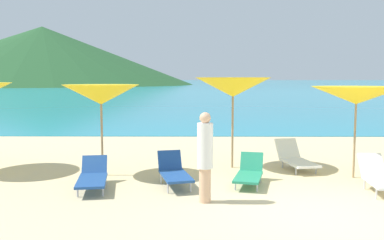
{
  "coord_description": "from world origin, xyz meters",
  "views": [
    {
      "loc": [
        -2.27,
        -7.04,
        2.34
      ],
      "look_at": [
        -2.36,
        4.24,
        1.2
      ],
      "focal_mm": 39.13,
      "sensor_mm": 36.0,
      "label": 1
    }
  ],
  "objects_px": {
    "umbrella_3": "(233,87)",
    "lounge_chair_1": "(379,177)",
    "lounge_chair_2": "(249,173)",
    "lounge_chair_7": "(93,176)",
    "umbrella_2": "(101,95)",
    "lounge_chair_5": "(295,158)",
    "umbrella_4": "(356,95)",
    "beachgoer_1": "(205,154)",
    "lounge_chair_8": "(174,172)"
  },
  "relations": [
    {
      "from": "umbrella_3",
      "to": "lounge_chair_1",
      "type": "bearing_deg",
      "value": -39.49
    },
    {
      "from": "umbrella_3",
      "to": "lounge_chair_2",
      "type": "distance_m",
      "value": 2.56
    },
    {
      "from": "lounge_chair_7",
      "to": "lounge_chair_1",
      "type": "bearing_deg",
      "value": -10.86
    },
    {
      "from": "umbrella_2",
      "to": "lounge_chair_5",
      "type": "bearing_deg",
      "value": 8.52
    },
    {
      "from": "umbrella_2",
      "to": "lounge_chair_5",
      "type": "relative_size",
      "value": 1.36
    },
    {
      "from": "umbrella_4",
      "to": "beachgoer_1",
      "type": "relative_size",
      "value": 1.26
    },
    {
      "from": "umbrella_4",
      "to": "umbrella_3",
      "type": "bearing_deg",
      "value": 158.18
    },
    {
      "from": "umbrella_2",
      "to": "lounge_chair_1",
      "type": "bearing_deg",
      "value": -13.25
    },
    {
      "from": "umbrella_3",
      "to": "lounge_chair_5",
      "type": "distance_m",
      "value": 2.43
    },
    {
      "from": "umbrella_3",
      "to": "lounge_chair_7",
      "type": "distance_m",
      "value": 4.22
    },
    {
      "from": "lounge_chair_8",
      "to": "beachgoer_1",
      "type": "distance_m",
      "value": 1.47
    },
    {
      "from": "lounge_chair_7",
      "to": "lounge_chair_8",
      "type": "relative_size",
      "value": 1.1
    },
    {
      "from": "beachgoer_1",
      "to": "lounge_chair_7",
      "type": "bearing_deg",
      "value": 152.04
    },
    {
      "from": "lounge_chair_5",
      "to": "beachgoer_1",
      "type": "xyz_separation_m",
      "value": [
        -2.39,
        -2.9,
        0.63
      ]
    },
    {
      "from": "lounge_chair_5",
      "to": "lounge_chair_7",
      "type": "relative_size",
      "value": 0.99
    },
    {
      "from": "lounge_chair_1",
      "to": "lounge_chair_5",
      "type": "relative_size",
      "value": 0.93
    },
    {
      "from": "umbrella_3",
      "to": "beachgoer_1",
      "type": "height_order",
      "value": "umbrella_3"
    },
    {
      "from": "lounge_chair_1",
      "to": "lounge_chair_2",
      "type": "xyz_separation_m",
      "value": [
        -2.6,
        0.55,
        -0.05
      ]
    },
    {
      "from": "umbrella_2",
      "to": "lounge_chair_8",
      "type": "height_order",
      "value": "umbrella_2"
    },
    {
      "from": "lounge_chair_5",
      "to": "lounge_chair_8",
      "type": "distance_m",
      "value": 3.48
    },
    {
      "from": "umbrella_3",
      "to": "lounge_chair_8",
      "type": "height_order",
      "value": "umbrella_3"
    },
    {
      "from": "umbrella_4",
      "to": "lounge_chair_7",
      "type": "distance_m",
      "value": 6.21
    },
    {
      "from": "umbrella_4",
      "to": "lounge_chair_5",
      "type": "relative_size",
      "value": 1.33
    },
    {
      "from": "umbrella_2",
      "to": "lounge_chair_2",
      "type": "xyz_separation_m",
      "value": [
        3.42,
        -0.87,
        -1.68
      ]
    },
    {
      "from": "umbrella_3",
      "to": "lounge_chair_1",
      "type": "height_order",
      "value": "umbrella_3"
    },
    {
      "from": "lounge_chair_2",
      "to": "lounge_chair_8",
      "type": "xyz_separation_m",
      "value": [
        -1.64,
        -0.12,
        0.05
      ]
    },
    {
      "from": "lounge_chair_8",
      "to": "umbrella_3",
      "type": "bearing_deg",
      "value": 38.71
    },
    {
      "from": "umbrella_2",
      "to": "lounge_chair_1",
      "type": "distance_m",
      "value": 6.39
    },
    {
      "from": "lounge_chair_2",
      "to": "lounge_chair_5",
      "type": "height_order",
      "value": "lounge_chair_5"
    },
    {
      "from": "lounge_chair_5",
      "to": "lounge_chair_8",
      "type": "relative_size",
      "value": 1.09
    },
    {
      "from": "umbrella_3",
      "to": "lounge_chair_8",
      "type": "relative_size",
      "value": 1.6
    },
    {
      "from": "umbrella_3",
      "to": "beachgoer_1",
      "type": "xyz_separation_m",
      "value": [
        -0.78,
        -3.08,
        -1.18
      ]
    },
    {
      "from": "umbrella_2",
      "to": "beachgoer_1",
      "type": "bearing_deg",
      "value": -41.98
    },
    {
      "from": "lounge_chair_8",
      "to": "beachgoer_1",
      "type": "height_order",
      "value": "beachgoer_1"
    },
    {
      "from": "umbrella_4",
      "to": "lounge_chair_8",
      "type": "distance_m",
      "value": 4.55
    },
    {
      "from": "umbrella_2",
      "to": "lounge_chair_5",
      "type": "xyz_separation_m",
      "value": [
        4.81,
        0.72,
        -1.66
      ]
    },
    {
      "from": "umbrella_4",
      "to": "lounge_chair_7",
      "type": "xyz_separation_m",
      "value": [
        -5.89,
        -1.05,
        -1.66
      ]
    },
    {
      "from": "umbrella_3",
      "to": "lounge_chair_2",
      "type": "relative_size",
      "value": 1.69
    },
    {
      "from": "lounge_chair_7",
      "to": "lounge_chair_8",
      "type": "bearing_deg",
      "value": -0.86
    },
    {
      "from": "lounge_chair_5",
      "to": "umbrella_4",
      "type": "bearing_deg",
      "value": -50.74
    },
    {
      "from": "lounge_chair_7",
      "to": "beachgoer_1",
      "type": "bearing_deg",
      "value": -30.82
    },
    {
      "from": "umbrella_3",
      "to": "umbrella_4",
      "type": "xyz_separation_m",
      "value": [
        2.75,
        -1.1,
        -0.16
      ]
    },
    {
      "from": "umbrella_3",
      "to": "beachgoer_1",
      "type": "bearing_deg",
      "value": -104.25
    },
    {
      "from": "lounge_chair_1",
      "to": "lounge_chair_7",
      "type": "relative_size",
      "value": 0.92
    },
    {
      "from": "umbrella_3",
      "to": "lounge_chair_5",
      "type": "bearing_deg",
      "value": -6.47
    },
    {
      "from": "lounge_chair_5",
      "to": "lounge_chair_7",
      "type": "distance_m",
      "value": 5.13
    },
    {
      "from": "umbrella_4",
      "to": "lounge_chair_7",
      "type": "relative_size",
      "value": 1.32
    },
    {
      "from": "lounge_chair_5",
      "to": "umbrella_3",
      "type": "bearing_deg",
      "value": 161.53
    },
    {
      "from": "lounge_chair_2",
      "to": "lounge_chair_8",
      "type": "bearing_deg",
      "value": -161.75
    },
    {
      "from": "umbrella_2",
      "to": "lounge_chair_7",
      "type": "distance_m",
      "value": 2.09
    }
  ]
}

